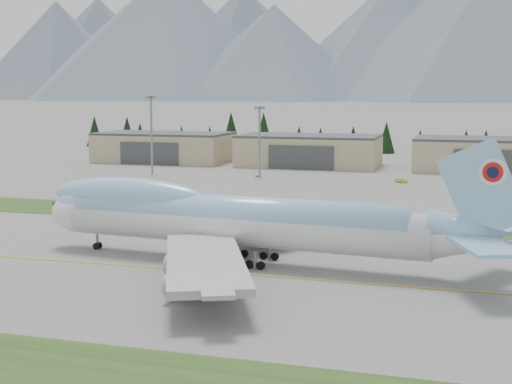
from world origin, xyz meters
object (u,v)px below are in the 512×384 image
(hangar_left, at_px, (164,147))
(boeing_747_freighter, at_px, (236,220))
(service_vehicle_a, at_px, (258,176))
(service_vehicle_b, at_px, (401,183))
(hangar_center, at_px, (309,150))
(hangar_right, at_px, (490,155))

(hangar_left, bearing_deg, boeing_747_freighter, -62.44)
(service_vehicle_a, relative_size, service_vehicle_b, 0.83)
(hangar_left, height_order, hangar_center, same)
(boeing_747_freighter, xyz_separation_m, hangar_center, (-19.66, 143.02, -1.14))
(service_vehicle_a, bearing_deg, boeing_747_freighter, -79.67)
(boeing_747_freighter, xyz_separation_m, service_vehicle_b, (15.63, 104.14, -6.53))
(hangar_left, bearing_deg, hangar_right, 0.00)
(hangar_left, distance_m, hangar_center, 55.00)
(boeing_747_freighter, distance_m, service_vehicle_b, 105.50)
(hangar_center, relative_size, service_vehicle_b, 12.74)
(hangar_right, distance_m, service_vehicle_b, 46.39)
(hangar_center, relative_size, hangar_right, 1.00)
(hangar_center, distance_m, service_vehicle_b, 52.79)
(boeing_747_freighter, distance_m, hangar_right, 148.61)
(hangar_right, bearing_deg, service_vehicle_b, -122.44)
(service_vehicle_b, bearing_deg, hangar_left, 96.86)
(hangar_center, bearing_deg, boeing_747_freighter, -82.17)
(hangar_right, bearing_deg, service_vehicle_a, -152.28)
(hangar_left, height_order, service_vehicle_b, hangar_left)
(service_vehicle_b, bearing_deg, boeing_747_freighter, -158.37)
(hangar_left, relative_size, service_vehicle_b, 12.74)
(service_vehicle_a, xyz_separation_m, service_vehicle_b, (43.55, -3.03, 0.00))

